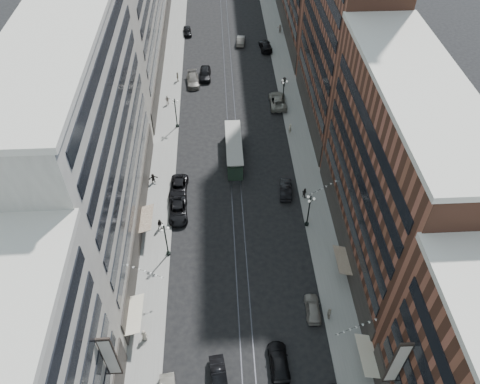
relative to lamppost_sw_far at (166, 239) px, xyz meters
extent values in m
plane|color=black|center=(9.20, 32.00, -3.10)|extent=(220.00, 220.00, 0.00)
cube|color=gray|center=(-1.80, 42.00, -3.02)|extent=(4.00, 180.00, 0.15)
cube|color=gray|center=(20.20, 42.00, -3.02)|extent=(4.00, 180.00, 0.15)
cube|color=#2D2D33|center=(8.50, 42.00, -3.09)|extent=(0.12, 180.00, 0.02)
cube|color=#2D2D33|center=(9.90, 42.00, -3.09)|extent=(0.12, 180.00, 0.02)
cube|color=#ADA89A|center=(-7.80, 5.00, 10.90)|extent=(8.00, 36.00, 28.00)
cube|color=brown|center=(26.20, 0.00, 8.90)|extent=(8.00, 30.00, 24.00)
cylinder|color=black|center=(0.00, 0.00, -2.80)|extent=(0.56, 0.56, 0.30)
cylinder|color=black|center=(0.00, 0.00, -0.35)|extent=(0.18, 0.18, 5.20)
sphere|color=black|center=(0.00, 0.00, 2.45)|extent=(0.24, 0.24, 0.24)
sphere|color=white|center=(0.45, 0.00, 2.05)|extent=(0.36, 0.36, 0.36)
sphere|color=white|center=(-0.22, 0.39, 2.05)|extent=(0.36, 0.36, 0.36)
sphere|color=white|center=(-0.22, -0.39, 2.05)|extent=(0.36, 0.36, 0.36)
cylinder|color=black|center=(0.00, 27.00, -2.80)|extent=(0.56, 0.56, 0.30)
cylinder|color=black|center=(0.00, 27.00, -0.35)|extent=(0.18, 0.18, 5.20)
sphere|color=black|center=(0.00, 27.00, 2.45)|extent=(0.24, 0.24, 0.24)
sphere|color=white|center=(0.45, 27.00, 2.05)|extent=(0.36, 0.36, 0.36)
sphere|color=white|center=(-0.22, 27.39, 2.05)|extent=(0.36, 0.36, 0.36)
sphere|color=white|center=(-0.22, 26.61, 2.05)|extent=(0.36, 0.36, 0.36)
cylinder|color=black|center=(18.40, 4.00, -2.80)|extent=(0.56, 0.56, 0.30)
cylinder|color=black|center=(18.40, 4.00, -0.35)|extent=(0.18, 0.18, 5.20)
sphere|color=black|center=(18.40, 4.00, 2.45)|extent=(0.24, 0.24, 0.24)
sphere|color=white|center=(18.85, 4.00, 2.05)|extent=(0.36, 0.36, 0.36)
sphere|color=white|center=(18.18, 4.39, 2.05)|extent=(0.36, 0.36, 0.36)
sphere|color=white|center=(18.18, 3.61, 2.05)|extent=(0.36, 0.36, 0.36)
cylinder|color=black|center=(18.40, 32.00, -2.80)|extent=(0.56, 0.56, 0.30)
cylinder|color=black|center=(18.40, 32.00, -0.35)|extent=(0.18, 0.18, 5.20)
sphere|color=black|center=(18.40, 32.00, 2.45)|extent=(0.24, 0.24, 0.24)
sphere|color=white|center=(18.85, 32.00, 2.05)|extent=(0.36, 0.36, 0.36)
sphere|color=white|center=(18.18, 32.39, 2.05)|extent=(0.36, 0.36, 0.36)
sphere|color=white|center=(18.18, 31.61, 2.05)|extent=(0.36, 0.36, 0.36)
cube|color=#213527|center=(9.20, 18.76, -1.92)|extent=(2.26, 10.85, 2.35)
cube|color=gray|center=(9.20, 18.76, -0.47)|extent=(1.45, 9.95, 0.54)
cube|color=gray|center=(9.20, 18.76, -0.11)|extent=(2.44, 11.03, 0.14)
cylinder|color=black|center=(9.20, 14.69, -2.78)|extent=(2.08, 0.63, 0.63)
cylinder|color=black|center=(9.20, 22.83, -2.78)|extent=(2.08, 0.63, 0.63)
imported|color=black|center=(0.98, 6.92, -2.33)|extent=(2.83, 5.62, 1.52)
imported|color=gray|center=(17.03, -9.11, -2.40)|extent=(1.78, 4.12, 1.39)
imported|color=black|center=(6.11, -16.47, -2.36)|extent=(2.11, 4.61, 1.47)
imported|color=black|center=(12.40, -15.28, -2.37)|extent=(2.18, 5.07, 1.46)
imported|color=#A59B88|center=(-1.90, -11.59, -2.11)|extent=(0.92, 0.69, 1.67)
imported|color=black|center=(-1.25, 4.31, -2.08)|extent=(0.89, 0.57, 1.73)
imported|color=#A49B88|center=(18.70, -10.04, -2.08)|extent=(0.62, 1.08, 1.74)
imported|color=black|center=(0.87, 11.51, -2.35)|extent=(2.79, 5.53, 1.50)
imported|color=#615D56|center=(2.40, 40.49, -2.31)|extent=(2.65, 5.61, 1.58)
imported|color=black|center=(0.80, 60.84, -2.39)|extent=(2.06, 4.30, 1.42)
imported|color=black|center=(16.28, 10.40, -2.35)|extent=(2.06, 4.68, 1.50)
imported|color=gray|center=(17.60, 32.71, -2.23)|extent=(2.95, 6.25, 1.73)
imported|color=black|center=(17.30, 53.09, -2.28)|extent=(2.71, 5.76, 1.62)
imported|color=black|center=(4.73, 42.54, -2.21)|extent=(2.19, 5.24, 1.77)
imported|color=#646059|center=(12.26, 55.82, -2.36)|extent=(2.03, 4.63, 1.48)
imported|color=black|center=(-2.92, 13.51, -2.16)|extent=(1.51, 0.87, 1.57)
imported|color=#A19485|center=(-1.96, 33.69, -2.08)|extent=(1.08, 0.64, 1.74)
imported|color=black|center=(18.83, 9.36, -2.16)|extent=(0.82, 0.85, 1.58)
imported|color=beige|center=(18.70, 24.30, -2.06)|extent=(0.77, 0.70, 1.77)
imported|color=black|center=(19.46, 38.48, -2.01)|extent=(1.25, 0.63, 1.87)
imported|color=#A19385|center=(21.14, 60.17, -2.00)|extent=(1.37, 1.74, 1.89)
imported|color=#9E9883|center=(-0.48, 41.36, -2.03)|extent=(0.65, 1.14, 1.83)
camera|label=1|loc=(7.18, -37.17, 44.75)|focal=35.00mm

